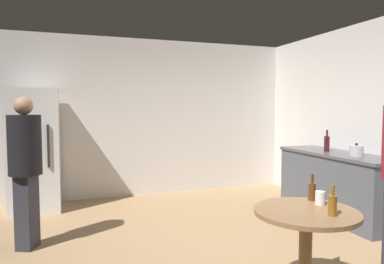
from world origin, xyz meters
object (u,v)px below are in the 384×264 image
Objects in this scene: plastic_cup_white at (320,198)px; kettle at (356,151)px; foreground_table at (306,223)px; beer_bottle_brown at (312,191)px; refrigerator at (34,150)px; wine_bottle_on_counter at (327,143)px; beer_bottle_amber at (333,205)px; person_in_black_shirt at (25,161)px.

kettle is at bearing 38.06° from plastic_cup_white.
beer_bottle_brown is at bearing 44.71° from foreground_table.
refrigerator is 4.25m from wine_bottle_on_counter.
kettle reaches higher than beer_bottle_brown.
kettle is 0.30× the size of foreground_table.
kettle is 1.06× the size of beer_bottle_amber.
person_in_black_shirt reaches higher than wine_bottle_on_counter.
kettle is 2.24m from beer_bottle_amber.
refrigerator is 7.83× the size of beer_bottle_amber.
beer_bottle_brown is 2.92m from person_in_black_shirt.
kettle is at bearing 36.67° from foreground_table.
kettle is 0.54m from wine_bottle_on_counter.
person_in_black_shirt is at bearing -88.42° from refrigerator.
plastic_cup_white is at bearing -141.94° from kettle.
kettle is at bearing -88.30° from wine_bottle_on_counter.
beer_bottle_brown is at bearing -52.41° from refrigerator.
refrigerator is 5.81× the size of wine_bottle_on_counter.
person_in_black_shirt is at bearing 139.14° from foreground_table.
kettle is at bearing 41.76° from beer_bottle_amber.
refrigerator is at bearing 116.37° from person_in_black_shirt.
wine_bottle_on_counter is 2.62m from beer_bottle_amber.
foreground_table is 0.49× the size of person_in_black_shirt.
kettle is 3.97m from person_in_black_shirt.
kettle is at bearing 16.55° from person_in_black_shirt.
wine_bottle_on_counter is 2.23m from beer_bottle_brown.
person_in_black_shirt is (-3.91, 0.03, -0.06)m from wine_bottle_on_counter.
plastic_cup_white is (-1.55, -1.22, -0.18)m from kettle.
kettle is 0.79× the size of wine_bottle_on_counter.
plastic_cup_white is (2.42, -3.30, -0.11)m from refrigerator.
foreground_table is (-1.74, -1.84, -0.39)m from wine_bottle_on_counter.
beer_bottle_amber is at bearing -108.52° from beer_bottle_brown.
wine_bottle_on_counter is at bearing 24.30° from person_in_black_shirt.
beer_bottle_amber is at bearing -57.18° from refrigerator.
beer_bottle_brown is 2.09× the size of plastic_cup_white.
beer_bottle_brown is at bearing 71.48° from beer_bottle_amber.
wine_bottle_on_counter is at bearing 91.70° from kettle.
wine_bottle_on_counter is at bearing -21.37° from refrigerator.
foreground_table is 0.37m from beer_bottle_brown.
person_in_black_shirt is at bearing 171.77° from kettle.
kettle is (3.97, -2.08, 0.07)m from refrigerator.
person_in_black_shirt is at bearing 143.07° from plastic_cup_white.
wine_bottle_on_counter reaches higher than kettle.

